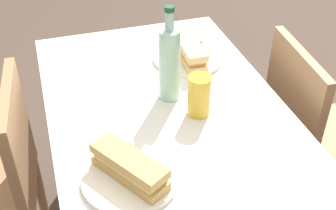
{
  "coord_description": "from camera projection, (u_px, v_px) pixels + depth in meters",
  "views": [
    {
      "loc": [
        1.06,
        -0.33,
        1.57
      ],
      "look_at": [
        0.0,
        0.0,
        0.75
      ],
      "focal_mm": 47.82,
      "sensor_mm": 36.0,
      "label": 1
    }
  ],
  "objects": [
    {
      "name": "baguette_sandwich_far",
      "position": [
        188.0,
        48.0,
        1.6
      ],
      "size": [
        0.25,
        0.08,
        0.07
      ],
      "color": "#DBB77A",
      "rests_on": "plate_far"
    },
    {
      "name": "baguette_sandwich_near",
      "position": [
        129.0,
        167.0,
        1.12
      ],
      "size": [
        0.22,
        0.17,
        0.07
      ],
      "color": "tan",
      "rests_on": "plate_near"
    },
    {
      "name": "knife_far",
      "position": [
        202.0,
        52.0,
        1.64
      ],
      "size": [
        0.18,
        0.06,
        0.01
      ],
      "color": "silver",
      "rests_on": "plate_far"
    },
    {
      "name": "chair_far",
      "position": [
        310.0,
        134.0,
        1.67
      ],
      "size": [
        0.43,
        0.43,
        0.85
      ],
      "color": "#936B47",
      "rests_on": "ground"
    },
    {
      "name": "water_bottle",
      "position": [
        169.0,
        63.0,
        1.37
      ],
      "size": [
        0.07,
        0.07,
        0.31
      ],
      "color": "#99C6B7",
      "rests_on": "dining_table"
    },
    {
      "name": "plate_near",
      "position": [
        130.0,
        178.0,
        1.14
      ],
      "size": [
        0.25,
        0.25,
        0.01
      ],
      "primitive_type": "cylinder",
      "color": "silver",
      "rests_on": "dining_table"
    },
    {
      "name": "beer_glass",
      "position": [
        199.0,
        96.0,
        1.34
      ],
      "size": [
        0.07,
        0.07,
        0.13
      ],
      "primitive_type": "cylinder",
      "color": "gold",
      "rests_on": "dining_table"
    },
    {
      "name": "plate_far",
      "position": [
        188.0,
        59.0,
        1.63
      ],
      "size": [
        0.25,
        0.25,
        0.01
      ],
      "primitive_type": "cylinder",
      "color": "silver",
      "rests_on": "dining_table"
    },
    {
      "name": "knife_near",
      "position": [
        143.0,
        161.0,
        1.18
      ],
      "size": [
        0.18,
        0.06,
        0.01
      ],
      "color": "silver",
      "rests_on": "plate_near"
    },
    {
      "name": "dining_table",
      "position": [
        168.0,
        139.0,
        1.46
      ],
      "size": [
        1.17,
        0.73,
        0.73
      ],
      "color": "silver",
      "rests_on": "ground"
    }
  ]
}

